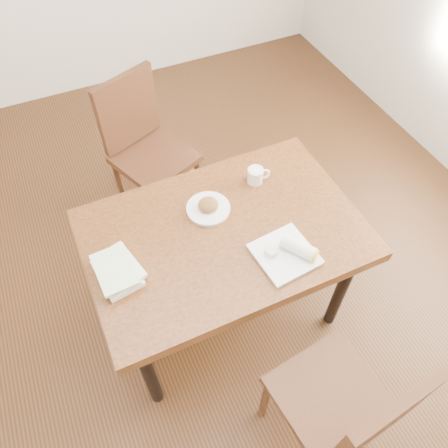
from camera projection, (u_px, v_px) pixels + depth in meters
name	position (u px, v px, depth m)	size (l,w,h in m)	color
ground	(224.00, 308.00, 2.56)	(4.00, 5.00, 0.01)	#472814
room_walls	(224.00, 49.00, 1.27)	(4.02, 5.02, 2.80)	beige
table	(224.00, 241.00, 2.03)	(1.24, 0.83, 0.75)	brown
chair_near	(348.00, 409.00, 1.69)	(0.46, 0.46, 0.95)	#4A2715
chair_far	(144.00, 143.00, 2.63)	(0.55, 0.55, 0.95)	#432113
plate_scone	(208.00, 207.00, 2.03)	(0.21, 0.21, 0.07)	white
coffee_mug	(256.00, 175.00, 2.12)	(0.12, 0.08, 0.08)	white
plate_burrito	(289.00, 252.00, 1.86)	(0.27, 0.27, 0.08)	white
book_stack	(117.00, 270.00, 1.80)	(0.20, 0.25, 0.06)	white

